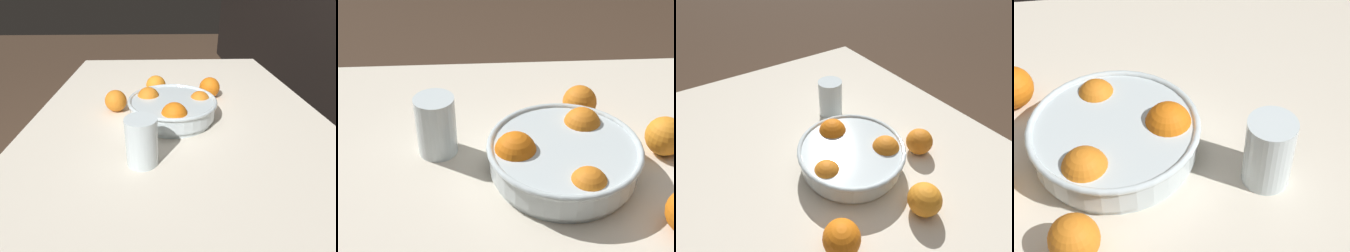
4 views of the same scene
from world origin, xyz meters
TOP-DOWN VIEW (x-y plane):
  - ground_plane at (0.00, 0.00)m, footprint 12.00×12.00m
  - dining_table at (0.00, 0.00)m, footprint 1.47×0.99m
  - fruit_bowl at (0.03, -0.03)m, footprint 0.29×0.29m
  - juice_glass at (0.27, -0.11)m, footprint 0.08×0.08m
  - orange_loose_near_bowl at (-0.16, 0.13)m, footprint 0.08×0.08m
  - orange_loose_front at (-0.19, -0.08)m, footprint 0.08×0.08m
  - orange_loose_aside at (-0.04, -0.22)m, footprint 0.08×0.08m

SIDE VIEW (x-z plane):
  - ground_plane at x=0.00m, z-range 0.00..0.00m
  - dining_table at x=0.00m, z-range 0.31..1.05m
  - orange_loose_aside at x=-0.04m, z-range 0.75..0.82m
  - orange_loose_front at x=-0.19m, z-range 0.75..0.83m
  - orange_loose_near_bowl at x=-0.16m, z-range 0.75..0.83m
  - fruit_bowl at x=0.03m, z-range 0.74..0.84m
  - juice_glass at x=0.27m, z-range 0.74..0.87m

